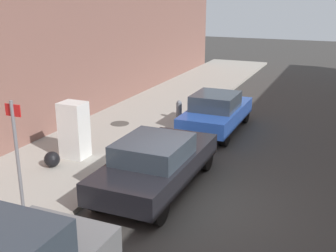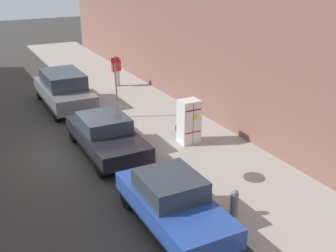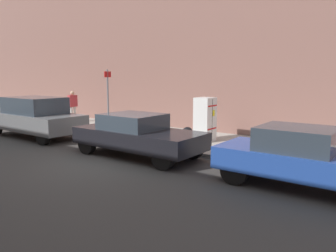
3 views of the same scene
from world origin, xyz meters
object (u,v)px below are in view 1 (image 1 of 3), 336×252
object	(u,v)px
fire_hydrant	(179,110)
trash_bag	(52,159)
street_sign_post	(18,160)
parked_hatchback_blue	(216,112)
parked_sedan_dark	(156,162)
discarded_refrigerator	(74,130)

from	to	relation	value
fire_hydrant	trash_bag	bearing A→B (deg)	-105.03
street_sign_post	fire_hydrant	xyz separation A→B (m)	(-0.04, 8.78, -1.15)
trash_bag	parked_hatchback_blue	bearing A→B (deg)	58.96
parked_sedan_dark	parked_hatchback_blue	xyz separation A→B (m)	(0.00, 5.23, 0.01)
discarded_refrigerator	trash_bag	size ratio (longest dim) A/B	3.78
street_sign_post	parked_sedan_dark	size ratio (longest dim) A/B	0.62
discarded_refrigerator	trash_bag	world-z (taller)	discarded_refrigerator
discarded_refrigerator	parked_hatchback_blue	distance (m)	5.40
parked_hatchback_blue	street_sign_post	bearing A→B (deg)	-101.06
fire_hydrant	parked_hatchback_blue	distance (m)	1.74
street_sign_post	trash_bag	bearing A→B (deg)	118.51
street_sign_post	parked_sedan_dark	bearing A→B (deg)	62.17
discarded_refrigerator	trash_bag	distance (m)	1.12
fire_hydrant	parked_hatchback_blue	world-z (taller)	parked_hatchback_blue
discarded_refrigerator	street_sign_post	xyz separation A→B (m)	(1.44, -3.86, 0.70)
trash_bag	parked_sedan_dark	xyz separation A→B (m)	(3.22, 0.12, 0.38)
parked_sedan_dark	parked_hatchback_blue	world-z (taller)	parked_hatchback_blue
fire_hydrant	parked_hatchback_blue	xyz separation A→B (m)	(1.66, -0.47, 0.22)
street_sign_post	fire_hydrant	distance (m)	8.85
fire_hydrant	trash_bag	size ratio (longest dim) A/B	1.72
discarded_refrigerator	fire_hydrant	bearing A→B (deg)	74.02
discarded_refrigerator	fire_hydrant	distance (m)	5.13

